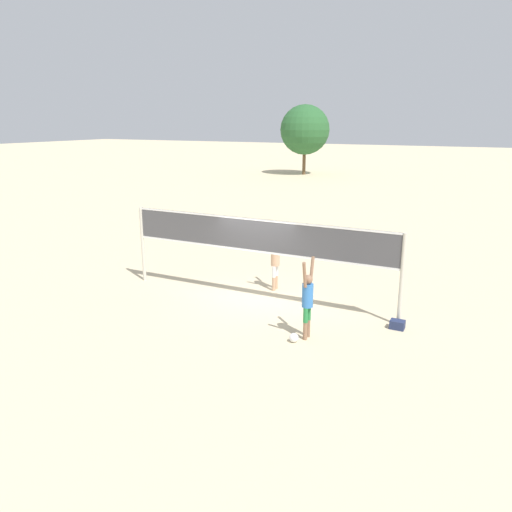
% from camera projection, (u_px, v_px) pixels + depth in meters
% --- Properties ---
extents(ground_plane, '(200.00, 200.00, 0.00)m').
position_uv_depth(ground_plane, '(256.00, 300.00, 15.29)').
color(ground_plane, beige).
extents(volleyball_net, '(8.70, 0.11, 2.53)m').
position_uv_depth(volleyball_net, '(256.00, 241.00, 14.80)').
color(volleyball_net, beige).
rests_on(volleyball_net, ground_plane).
extents(player_spiker, '(0.28, 0.70, 2.07)m').
position_uv_depth(player_spiker, '(308.00, 297.00, 12.33)').
color(player_spiker, '#8C664C').
rests_on(player_spiker, ground_plane).
extents(player_blocker, '(0.28, 0.69, 2.02)m').
position_uv_depth(player_blocker, '(275.00, 258.00, 15.92)').
color(player_blocker, tan).
rests_on(player_blocker, ground_plane).
extents(volleyball, '(0.23, 0.23, 0.23)m').
position_uv_depth(volleyball, '(294.00, 338.00, 12.35)').
color(volleyball, white).
rests_on(volleyball, ground_plane).
extents(gear_bag, '(0.38, 0.27, 0.23)m').
position_uv_depth(gear_bag, '(397.00, 325.00, 13.14)').
color(gear_bag, navy).
rests_on(gear_bag, ground_plane).
extents(tree_left_cluster, '(4.88, 4.88, 6.84)m').
position_uv_depth(tree_left_cluster, '(305.00, 130.00, 49.33)').
color(tree_left_cluster, brown).
rests_on(tree_left_cluster, ground_plane).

